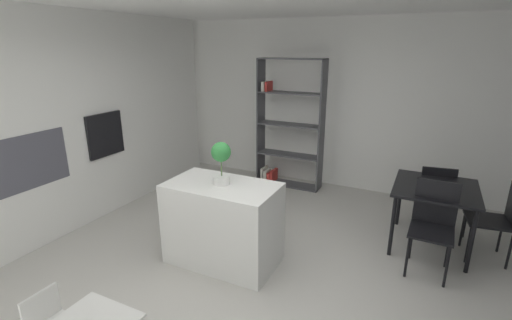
# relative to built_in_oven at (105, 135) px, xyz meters

# --- Properties ---
(ground_plane) EXTENTS (8.99, 8.99, 0.00)m
(ground_plane) POSITION_rel_built_in_oven_xyz_m (2.52, -0.61, -1.16)
(ground_plane) COLOR beige
(back_partition) EXTENTS (6.54, 0.06, 2.79)m
(back_partition) POSITION_rel_built_in_oven_xyz_m (2.52, 2.52, 0.23)
(back_partition) COLOR white
(back_partition) RESTS_ON ground_plane
(tall_cabinet_run_left) EXTENTS (0.67, 5.69, 2.79)m
(tall_cabinet_run_left) POSITION_rel_built_in_oven_xyz_m (-0.36, -0.61, 0.23)
(tall_cabinet_run_left) COLOR white
(tall_cabinet_run_left) RESTS_ON ground_plane
(cabinet_niche_splashback) EXTENTS (0.01, 0.96, 0.64)m
(cabinet_niche_splashback) POSITION_rel_built_in_oven_xyz_m (-0.02, -1.10, -0.09)
(cabinet_niche_splashback) COLOR #4C4C56
(cabinet_niche_splashback) RESTS_ON ground_plane
(built_in_oven) EXTENTS (0.06, 0.59, 0.60)m
(built_in_oven) POSITION_rel_built_in_oven_xyz_m (0.00, 0.00, 0.00)
(built_in_oven) COLOR black
(built_in_oven) RESTS_ON ground_plane
(kitchen_island) EXTENTS (1.20, 0.69, 0.93)m
(kitchen_island) POSITION_rel_built_in_oven_xyz_m (2.12, -0.40, -0.70)
(kitchen_island) COLOR white
(kitchen_island) RESTS_ON ground_plane
(potted_plant_on_island) EXTENTS (0.21, 0.21, 0.46)m
(potted_plant_on_island) POSITION_rel_built_in_oven_xyz_m (2.12, -0.39, 0.05)
(potted_plant_on_island) COLOR white
(potted_plant_on_island) RESTS_ON kitchen_island
(open_bookshelf) EXTENTS (1.11, 0.32, 2.16)m
(open_bookshelf) POSITION_rel_built_in_oven_xyz_m (1.87, 2.13, -0.17)
(open_bookshelf) COLOR #4C4C51
(open_bookshelf) RESTS_ON ground_plane
(dining_table) EXTENTS (0.91, 0.97, 0.77)m
(dining_table) POSITION_rel_built_in_oven_xyz_m (4.20, 0.97, -0.48)
(dining_table) COLOR black
(dining_table) RESTS_ON ground_plane
(dining_chair_far) EXTENTS (0.47, 0.47, 0.88)m
(dining_chair_far) POSITION_rel_built_in_oven_xyz_m (4.22, 1.48, -0.63)
(dining_chair_far) COLOR black
(dining_chair_far) RESTS_ON ground_plane
(dining_chair_window_side) EXTENTS (0.50, 0.48, 0.90)m
(dining_chair_window_side) POSITION_rel_built_in_oven_xyz_m (4.88, 0.98, -0.62)
(dining_chair_window_side) COLOR black
(dining_chair_window_side) RESTS_ON ground_plane
(dining_chair_near) EXTENTS (0.45, 0.47, 0.99)m
(dining_chair_near) POSITION_rel_built_in_oven_xyz_m (4.21, 0.47, -0.58)
(dining_chair_near) COLOR black
(dining_chair_near) RESTS_ON ground_plane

